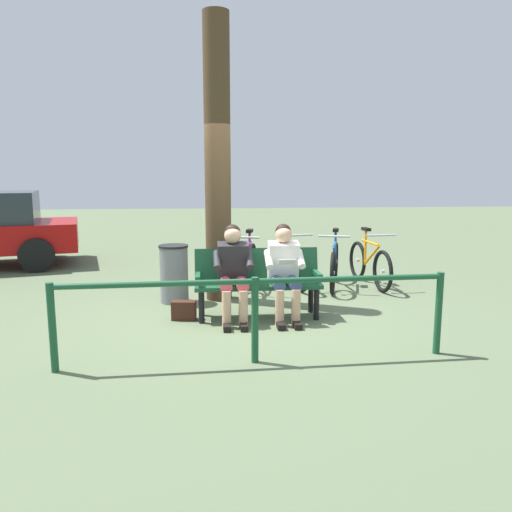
{
  "coord_description": "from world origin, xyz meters",
  "views": [
    {
      "loc": [
        0.54,
        6.14,
        1.83
      ],
      "look_at": [
        -0.06,
        -0.25,
        0.75
      ],
      "focal_mm": 34.61,
      "sensor_mm": 36.0,
      "label": 1
    }
  ],
  "objects": [
    {
      "name": "person_companion",
      "position": [
        0.26,
        0.14,
        0.66
      ],
      "size": [
        0.49,
        0.77,
        1.2
      ],
      "rotation": [
        0.0,
        0.0,
        0.01
      ],
      "color": "#262628",
      "rests_on": "ground"
    },
    {
      "name": "litter_bin",
      "position": [
        1.06,
        -0.83,
        0.41
      ],
      "size": [
        0.42,
        0.42,
        0.83
      ],
      "color": "slate",
      "rests_on": "ground"
    },
    {
      "name": "bicycle_purple",
      "position": [
        -2.06,
        -1.63,
        0.36
      ],
      "size": [
        0.48,
        1.68,
        0.94
      ],
      "rotation": [
        0.0,
        0.0,
        1.66
      ],
      "color": "black",
      "rests_on": "ground"
    },
    {
      "name": "railing_fence",
      "position": [
        0.12,
        1.56,
        0.61
      ],
      "size": [
        3.82,
        0.2,
        0.85
      ],
      "rotation": [
        0.0,
        0.0,
        0.03
      ],
      "color": "#194C2D",
      "rests_on": "ground"
    },
    {
      "name": "bicycle_blue",
      "position": [
        -0.05,
        -1.57,
        0.36
      ],
      "size": [
        0.55,
        1.65,
        0.94
      ],
      "rotation": [
        0.0,
        0.0,
        1.34
      ],
      "color": "black",
      "rests_on": "ground"
    },
    {
      "name": "bicycle_orange",
      "position": [
        -0.72,
        -1.75,
        0.36
      ],
      "size": [
        0.56,
        1.65,
        0.94
      ],
      "rotation": [
        0.0,
        0.0,
        1.81
      ],
      "color": "black",
      "rests_on": "ground"
    },
    {
      "name": "bench",
      "position": [
        -0.06,
        -0.03,
        0.51
      ],
      "size": [
        1.6,
        0.49,
        0.87
      ],
      "rotation": [
        0.0,
        0.0,
        0.01
      ],
      "color": "#194C2D",
      "rests_on": "ground"
    },
    {
      "name": "ground_plane",
      "position": [
        0.0,
        0.0,
        0.0
      ],
      "size": [
        40.0,
        40.0,
        0.0
      ],
      "primitive_type": "plane",
      "color": "#566647"
    },
    {
      "name": "tree_trunk",
      "position": [
        0.42,
        -0.97,
        1.99
      ],
      "size": [
        0.37,
        0.37,
        3.99
      ],
      "primitive_type": "cylinder",
      "color": "#4C3823",
      "rests_on": "ground"
    },
    {
      "name": "person_reading",
      "position": [
        -0.38,
        0.13,
        0.66
      ],
      "size": [
        0.49,
        0.77,
        1.2
      ],
      "rotation": [
        0.0,
        0.0,
        0.01
      ],
      "color": "white",
      "rests_on": "ground"
    },
    {
      "name": "handbag",
      "position": [
        0.89,
        0.06,
        0.12
      ],
      "size": [
        0.32,
        0.18,
        0.24
      ],
      "primitive_type": "cube",
      "rotation": [
        0.0,
        0.0,
        -0.13
      ],
      "color": "#3F1E14",
      "rests_on": "ground"
    },
    {
      "name": "bicycle_green",
      "position": [
        -1.46,
        -1.56,
        0.36
      ],
      "size": [
        0.62,
        1.63,
        0.94
      ],
      "rotation": [
        0.0,
        0.0,
        1.28
      ],
      "color": "black",
      "rests_on": "ground"
    }
  ]
}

